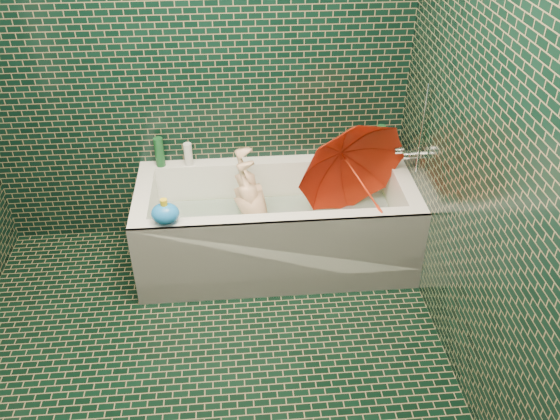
{
  "coord_description": "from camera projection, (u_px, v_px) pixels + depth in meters",
  "views": [
    {
      "loc": [
        0.21,
        -1.98,
        2.48
      ],
      "look_at": [
        0.46,
        0.82,
        0.52
      ],
      "focal_mm": 38.0,
      "sensor_mm": 36.0,
      "label": 1
    }
  ],
  "objects": [
    {
      "name": "bath_mat",
      "position": [
        276.0,
        238.0,
        3.8
      ],
      "size": [
        1.35,
        0.47,
        0.01
      ],
      "primitive_type": "cube",
      "color": "green",
      "rests_on": "bathtub"
    },
    {
      "name": "faucet",
      "position": [
        413.0,
        149.0,
        3.5
      ],
      "size": [
        0.18,
        0.19,
        0.55
      ],
      "color": "silver",
      "rests_on": "wall_right"
    },
    {
      "name": "bottle_left_tall",
      "position": [
        159.0,
        152.0,
        3.73
      ],
      "size": [
        0.08,
        0.08,
        0.19
      ],
      "primitive_type": "cylinder",
      "rotation": [
        0.0,
        0.0,
        -0.37
      ],
      "color": "#154A23",
      "rests_on": "bathtub"
    },
    {
      "name": "wall_back",
      "position": [
        194.0,
        55.0,
        3.45
      ],
      "size": [
        2.8,
        0.0,
        2.8
      ],
      "primitive_type": "plane",
      "rotation": [
        1.57,
        0.0,
        0.0
      ],
      "color": "black",
      "rests_on": "floor"
    },
    {
      "name": "floor",
      "position": [
        205.0,
        389.0,
        3.02
      ],
      "size": [
        2.8,
        2.8,
        0.0
      ],
      "primitive_type": "plane",
      "color": "black",
      "rests_on": "ground"
    },
    {
      "name": "child",
      "position": [
        258.0,
        219.0,
        3.71
      ],
      "size": [
        0.94,
        0.36,
        0.38
      ],
      "primitive_type": "imported",
      "rotation": [
        -1.39,
        0.0,
        -1.61
      ],
      "color": "#E7B690",
      "rests_on": "bathtub"
    },
    {
      "name": "bathtub",
      "position": [
        276.0,
        233.0,
        3.76
      ],
      "size": [
        1.7,
        0.75,
        0.55
      ],
      "color": "white",
      "rests_on": "floor"
    },
    {
      "name": "soap_bottle_a",
      "position": [
        382.0,
        156.0,
        3.89
      ],
      "size": [
        0.11,
        0.11,
        0.25
      ],
      "primitive_type": "imported",
      "rotation": [
        0.0,
        0.0,
        -0.16
      ],
      "color": "white",
      "rests_on": "bathtub"
    },
    {
      "name": "umbrella",
      "position": [
        361.0,
        182.0,
        3.52
      ],
      "size": [
        1.02,
        0.93,
        0.97
      ],
      "primitive_type": "imported",
      "rotation": [
        0.26,
        -0.48,
        0.18
      ],
      "color": "red",
      "rests_on": "bathtub"
    },
    {
      "name": "wall_right",
      "position": [
        504.0,
        167.0,
        2.4
      ],
      "size": [
        0.0,
        2.8,
        2.8
      ],
      "primitive_type": "plane",
      "rotation": [
        1.57,
        0.0,
        -1.57
      ],
      "color": "black",
      "rests_on": "floor"
    },
    {
      "name": "soap_bottle_b",
      "position": [
        385.0,
        154.0,
        3.91
      ],
      "size": [
        0.11,
        0.11,
        0.2
      ],
      "primitive_type": "imported",
      "rotation": [
        0.0,
        0.0,
        0.21
      ],
      "color": "#451E73",
      "rests_on": "bathtub"
    },
    {
      "name": "soap_bottle_c",
      "position": [
        377.0,
        155.0,
        3.9
      ],
      "size": [
        0.16,
        0.16,
        0.18
      ],
      "primitive_type": "imported",
      "rotation": [
        0.0,
        0.0,
        0.2
      ],
      "color": "#154A23",
      "rests_on": "bathtub"
    },
    {
      "name": "water",
      "position": [
        276.0,
        220.0,
        3.72
      ],
      "size": [
        1.48,
        0.53,
        0.0
      ],
      "primitive_type": "cube",
      "color": "silver",
      "rests_on": "bathtub"
    },
    {
      "name": "rubber_duck",
      "position": [
        361.0,
        152.0,
        3.84
      ],
      "size": [
        0.12,
        0.08,
        0.09
      ],
      "rotation": [
        0.0,
        0.0,
        0.17
      ],
      "color": "yellow",
      "rests_on": "bathtub"
    },
    {
      "name": "bottle_right_tall",
      "position": [
        380.0,
        142.0,
        3.8
      ],
      "size": [
        0.06,
        0.06,
        0.23
      ],
      "primitive_type": "cylinder",
      "rotation": [
        0.0,
        0.0,
        -0.02
      ],
      "color": "#154A23",
      "rests_on": "bathtub"
    },
    {
      "name": "bottle_left_short",
      "position": [
        188.0,
        154.0,
        3.75
      ],
      "size": [
        0.06,
        0.06,
        0.15
      ],
      "primitive_type": "cylinder",
      "rotation": [
        0.0,
        0.0,
        -0.21
      ],
      "color": "white",
      "rests_on": "bathtub"
    },
    {
      "name": "bath_toy",
      "position": [
        165.0,
        213.0,
        3.23
      ],
      "size": [
        0.18,
        0.16,
        0.15
      ],
      "rotation": [
        0.0,
        0.0,
        -0.25
      ],
      "color": "blue",
      "rests_on": "bathtub"
    },
    {
      "name": "bottle_right_pump",
      "position": [
        390.0,
        145.0,
        3.84
      ],
      "size": [
        0.06,
        0.06,
        0.16
      ],
      "primitive_type": "cylinder",
      "rotation": [
        0.0,
        0.0,
        -0.11
      ],
      "color": "silver",
      "rests_on": "bathtub"
    }
  ]
}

